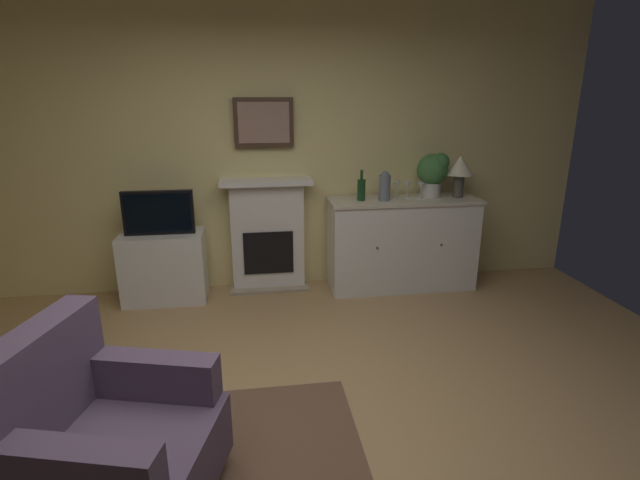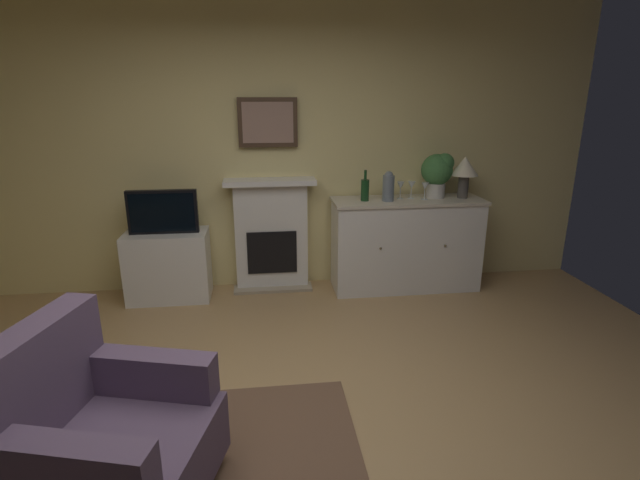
{
  "view_description": "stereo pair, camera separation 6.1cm",
  "coord_description": "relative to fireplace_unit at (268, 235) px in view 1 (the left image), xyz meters",
  "views": [
    {
      "loc": [
        -0.16,
        -2.23,
        1.88
      ],
      "look_at": [
        0.26,
        0.62,
        1.0
      ],
      "focal_mm": 27.01,
      "sensor_mm": 36.0,
      "label": 1
    },
    {
      "loc": [
        -0.1,
        -2.23,
        1.88
      ],
      "look_at": [
        0.26,
        0.62,
        1.0
      ],
      "focal_mm": 27.01,
      "sensor_mm": 36.0,
      "label": 2
    }
  ],
  "objects": [
    {
      "name": "ground_plane",
      "position": [
        0.01,
        -2.32,
        -0.6
      ],
      "size": [
        6.37,
        4.96,
        0.1
      ],
      "primitive_type": "cube",
      "color": "tan",
      "rests_on": "ground"
    },
    {
      "name": "wall_rear",
      "position": [
        0.01,
        0.13,
        0.83
      ],
      "size": [
        6.37,
        0.06,
        2.76
      ],
      "primitive_type": "cube",
      "color": "#EAD68C",
      "rests_on": "ground_plane"
    },
    {
      "name": "fireplace_unit",
      "position": [
        0.0,
        0.0,
        0.0
      ],
      "size": [
        0.87,
        0.3,
        1.1
      ],
      "color": "white",
      "rests_on": "ground_plane"
    },
    {
      "name": "framed_picture",
      "position": [
        -0.0,
        0.05,
        1.07
      ],
      "size": [
        0.55,
        0.04,
        0.45
      ],
      "color": "#473323"
    },
    {
      "name": "sideboard_cabinet",
      "position": [
        1.31,
        -0.18,
        -0.1
      ],
      "size": [
        1.45,
        0.49,
        0.9
      ],
      "color": "white",
      "rests_on": "ground_plane"
    },
    {
      "name": "table_lamp",
      "position": [
        1.85,
        -0.18,
        0.64
      ],
      "size": [
        0.26,
        0.26,
        0.4
      ],
      "color": "#4C4742",
      "rests_on": "sideboard_cabinet"
    },
    {
      "name": "wine_bottle",
      "position": [
        0.88,
        -0.19,
        0.46
      ],
      "size": [
        0.08,
        0.08,
        0.29
      ],
      "color": "#193F1E",
      "rests_on": "sideboard_cabinet"
    },
    {
      "name": "wine_glass_left",
      "position": [
        1.24,
        -0.14,
        0.48
      ],
      "size": [
        0.07,
        0.07,
        0.16
      ],
      "color": "silver",
      "rests_on": "sideboard_cabinet"
    },
    {
      "name": "wine_glass_center",
      "position": [
        1.35,
        -0.14,
        0.48
      ],
      "size": [
        0.07,
        0.07,
        0.16
      ],
      "color": "silver",
      "rests_on": "sideboard_cabinet"
    },
    {
      "name": "wine_glass_right",
      "position": [
        1.46,
        -0.21,
        0.48
      ],
      "size": [
        0.07,
        0.07,
        0.16
      ],
      "color": "silver",
      "rests_on": "sideboard_cabinet"
    },
    {
      "name": "vase_decorative",
      "position": [
        1.1,
        -0.23,
        0.5
      ],
      "size": [
        0.11,
        0.11,
        0.28
      ],
      "color": "slate",
      "rests_on": "sideboard_cabinet"
    },
    {
      "name": "tv_cabinet",
      "position": [
        -0.97,
        -0.16,
        -0.22
      ],
      "size": [
        0.75,
        0.42,
        0.65
      ],
      "color": "white",
      "rests_on": "ground_plane"
    },
    {
      "name": "tv_set",
      "position": [
        -0.97,
        -0.19,
        0.3
      ],
      "size": [
        0.62,
        0.07,
        0.4
      ],
      "color": "black",
      "rests_on": "tv_cabinet"
    },
    {
      "name": "potted_plant_small",
      "position": [
        1.61,
        -0.13,
        0.61
      ],
      "size": [
        0.3,
        0.3,
        0.43
      ],
      "color": "beige",
      "rests_on": "sideboard_cabinet"
    },
    {
      "name": "armchair",
      "position": [
        -0.85,
        -2.63,
        -0.17
      ],
      "size": [
        0.98,
        0.95,
        0.92
      ],
      "color": "#604C66",
      "rests_on": "ground_plane"
    }
  ]
}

